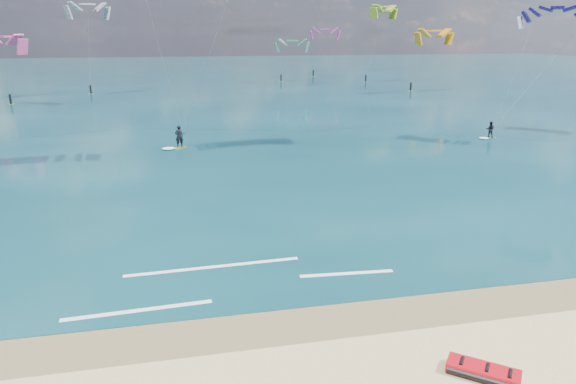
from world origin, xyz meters
name	(u,v)px	position (x,y,z in m)	size (l,w,h in m)	color
ground	(188,132)	(0.00, 40.00, 0.00)	(320.00, 320.00, 0.00)	tan
wet_sand_strip	(214,333)	(0.00, 3.00, 0.00)	(320.00, 2.40, 0.01)	brown
sea	(181,78)	(0.00, 104.00, 0.02)	(320.00, 200.00, 0.04)	#093136
packed_kite_mid	(483,376)	(7.68, -0.93, 0.00)	(2.27, 1.04, 0.38)	red
kitesurfer_main	(183,38)	(-0.13, 29.40, 9.29)	(9.05, 8.27, 17.73)	#BCD218
kitesurfer_far	(526,64)	(30.20, 29.82, 6.96)	(8.65, 5.46, 12.98)	gold
shoreline_foam	(225,281)	(0.70, 6.69, 0.04)	(13.11, 3.62, 0.01)	white
distant_kites	(212,55)	(5.43, 82.23, 5.84)	(90.91, 40.87, 14.17)	#3AA172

